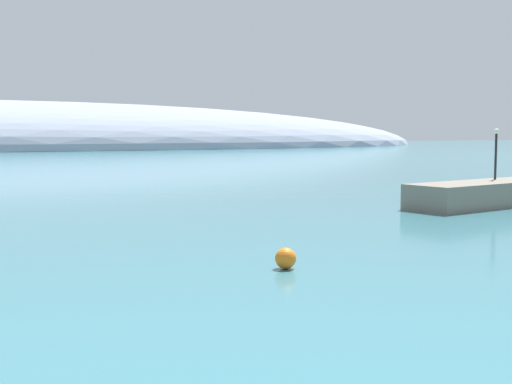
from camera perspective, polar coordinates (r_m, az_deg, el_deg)
The scene contains 2 objects.
mooring_buoy_orange at distance 24.60m, azimuth 2.47°, elevation -5.52°, with size 0.76×0.76×0.76m, color orange.
harbor_lamp_post at distance 49.69m, azimuth 19.29°, elevation 3.52°, with size 0.36×0.36×3.48m.
Camera 1 is at (-11.70, -4.36, 4.88)m, focal length 48.22 mm.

